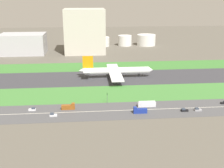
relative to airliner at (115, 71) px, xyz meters
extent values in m
plane|color=#5B564C|center=(-10.92, 0.00, -6.23)|extent=(800.00, 800.00, 0.00)
cube|color=#38383D|center=(-10.92, 0.00, -6.18)|extent=(280.00, 46.00, 0.10)
cube|color=#3D7A33|center=(-10.92, 41.00, -6.18)|extent=(280.00, 36.00, 0.10)
cube|color=#427F38|center=(-10.92, -41.00, -6.18)|extent=(280.00, 36.00, 0.10)
cube|color=#4C4C4F|center=(-10.92, -73.00, -6.18)|extent=(280.00, 28.00, 0.10)
cube|color=silver|center=(-10.92, -73.00, -6.13)|extent=(266.00, 0.50, 0.01)
cylinder|color=white|center=(1.68, 0.00, 0.07)|extent=(56.00, 6.00, 6.00)
cone|color=white|center=(31.68, 0.00, 0.07)|extent=(4.00, 5.70, 5.70)
cone|color=white|center=(-28.82, 0.00, 0.87)|extent=(5.00, 5.40, 5.40)
cube|color=orange|center=(-23.32, 0.00, 8.07)|extent=(9.00, 0.80, 11.00)
cube|color=white|center=(-24.32, 0.00, 1.07)|extent=(6.00, 16.00, 0.60)
cube|color=white|center=(-0.32, 15.00, -1.13)|extent=(10.00, 26.00, 1.00)
cylinder|color=gray|center=(0.68, 9.00, -3.33)|extent=(5.00, 3.20, 3.20)
cube|color=white|center=(-0.32, -15.00, -1.13)|extent=(10.00, 26.00, 1.00)
cylinder|color=gray|center=(0.68, -9.00, -3.33)|extent=(5.00, 3.20, 3.20)
cylinder|color=black|center=(21.28, 0.00, -4.53)|extent=(1.00, 1.00, 3.20)
cylinder|color=black|center=(-2.32, 3.50, -4.53)|extent=(1.00, 1.00, 3.20)
cylinder|color=black|center=(-2.32, -3.50, -4.53)|extent=(1.00, 1.00, 3.20)
cube|color=silver|center=(-44.97, -78.00, -5.58)|extent=(4.40, 1.80, 1.10)
cube|color=#333D4C|center=(-45.77, -78.00, -4.58)|extent=(2.20, 1.66, 0.90)
cube|color=silver|center=(13.99, -68.00, -4.63)|extent=(11.60, 2.50, 3.00)
cube|color=silver|center=(14.09, -68.00, -2.88)|extent=(10.80, 2.30, 0.50)
cube|color=silver|center=(-59.19, -68.00, -5.58)|extent=(4.40, 1.80, 1.10)
cube|color=#333D4C|center=(-58.39, -68.00, -4.58)|extent=(2.20, 1.66, 0.90)
cube|color=navy|center=(7.78, -78.00, -4.73)|extent=(8.40, 2.50, 2.80)
cube|color=navy|center=(4.58, -78.00, -2.73)|extent=(2.00, 2.30, 1.20)
cube|color=#99999E|center=(44.52, -78.00, -5.58)|extent=(4.40, 1.80, 1.10)
cube|color=#333D4C|center=(43.72, -78.00, -4.58)|extent=(2.20, 1.66, 0.90)
cube|color=brown|center=(-36.72, -68.00, -4.73)|extent=(8.40, 2.50, 2.80)
cube|color=brown|center=(-33.52, -68.00, -2.73)|extent=(2.00, 2.30, 1.20)
cube|color=black|center=(35.93, -78.00, -5.58)|extent=(4.40, 1.80, 1.10)
cube|color=#333D4C|center=(35.13, -78.00, -4.58)|extent=(2.20, 1.66, 0.90)
cube|color=black|center=(66.42, -68.00, -5.58)|extent=(4.40, 1.80, 1.10)
cylinder|color=#4C4C51|center=(-11.25, -60.00, -3.13)|extent=(0.24, 0.24, 6.00)
cube|color=black|center=(-11.25, -60.00, 0.47)|extent=(0.36, 0.36, 1.20)
sphere|color=#19D826|center=(-11.25, -60.20, 0.77)|extent=(0.24, 0.24, 0.24)
cube|color=#B2B2B7|center=(-100.92, 114.00, 5.89)|extent=(53.25, 35.93, 24.24)
cube|color=beige|center=(-25.70, 114.00, 20.36)|extent=(48.60, 39.66, 53.18)
cylinder|color=silver|center=(-4.49, 159.00, 0.01)|extent=(25.19, 25.19, 12.48)
cylinder|color=silver|center=(30.10, 159.00, 0.96)|extent=(18.95, 18.95, 14.39)
cylinder|color=silver|center=(60.86, 159.00, 1.37)|extent=(25.87, 25.87, 15.19)
camera|label=1|loc=(-23.96, -235.79, 63.84)|focal=45.24mm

